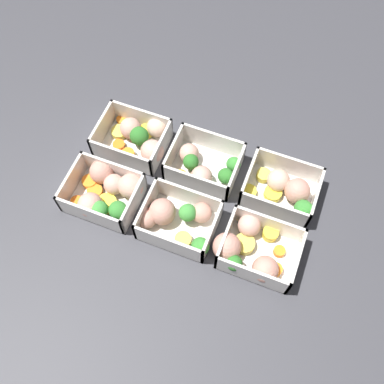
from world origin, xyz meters
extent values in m
plane|color=#38383D|center=(0.00, 0.00, 0.00)|extent=(4.00, 4.00, 0.00)
cube|color=silver|center=(-0.15, -0.07, 0.00)|extent=(0.13, 0.11, 0.00)
cube|color=silver|center=(-0.15, -0.12, 0.03)|extent=(0.13, 0.01, 0.06)
cube|color=silver|center=(-0.15, -0.01, 0.03)|extent=(0.13, 0.01, 0.06)
cube|color=silver|center=(-0.22, -0.07, 0.03)|extent=(0.01, 0.11, 0.06)
cube|color=silver|center=(-0.09, -0.07, 0.03)|extent=(0.01, 0.11, 0.06)
cylinder|color=orange|center=(-0.20, -0.09, 0.01)|extent=(0.03, 0.03, 0.01)
cylinder|color=orange|center=(-0.18, -0.06, 0.01)|extent=(0.03, 0.03, 0.01)
sphere|color=#D19E8C|center=(-0.11, -0.03, 0.03)|extent=(0.05, 0.05, 0.05)
cylinder|color=#519448|center=(-0.14, -0.10, 0.01)|extent=(0.01, 0.01, 0.02)
sphere|color=#42933D|center=(-0.14, -0.10, 0.03)|extent=(0.03, 0.03, 0.03)
sphere|color=tan|center=(-0.18, -0.03, 0.03)|extent=(0.06, 0.06, 0.05)
cylinder|color=yellow|center=(-0.14, -0.08, 0.01)|extent=(0.05, 0.05, 0.01)
cylinder|color=#49883F|center=(-0.11, -0.09, 0.01)|extent=(0.01, 0.01, 0.02)
sphere|color=#388433|center=(-0.11, -0.09, 0.03)|extent=(0.03, 0.03, 0.03)
sphere|color=#D19E8C|center=(-0.16, -0.10, 0.03)|extent=(0.06, 0.06, 0.05)
sphere|color=#D19E8C|center=(-0.14, -0.04, 0.02)|extent=(0.05, 0.05, 0.04)
cylinder|color=orange|center=(-0.19, -0.05, 0.01)|extent=(0.04, 0.04, 0.01)
cube|color=silver|center=(0.00, -0.07, 0.00)|extent=(0.13, 0.11, 0.00)
cube|color=silver|center=(0.00, -0.12, 0.03)|extent=(0.13, 0.01, 0.06)
cube|color=silver|center=(0.00, -0.01, 0.03)|extent=(0.13, 0.01, 0.06)
cube|color=silver|center=(-0.06, -0.07, 0.03)|extent=(0.01, 0.11, 0.06)
cube|color=silver|center=(0.06, -0.07, 0.03)|extent=(0.01, 0.11, 0.06)
cylinder|color=#DBC647|center=(0.02, -0.09, 0.01)|extent=(0.04, 0.04, 0.01)
cylinder|color=orange|center=(-0.05, -0.04, 0.01)|extent=(0.03, 0.03, 0.01)
cylinder|color=#519448|center=(0.01, -0.05, 0.01)|extent=(0.01, 0.01, 0.02)
sphere|color=#42933D|center=(0.01, -0.05, 0.03)|extent=(0.03, 0.03, 0.03)
sphere|color=tan|center=(-0.06, -0.08, 0.02)|extent=(0.05, 0.05, 0.04)
sphere|color=tan|center=(-0.03, -0.06, 0.03)|extent=(0.06, 0.06, 0.05)
sphere|color=tan|center=(0.03, -0.04, 0.02)|extent=(0.05, 0.05, 0.04)
cylinder|color=#49883F|center=(0.05, -0.10, 0.01)|extent=(0.01, 0.01, 0.01)
sphere|color=#388433|center=(0.05, -0.10, 0.03)|extent=(0.03, 0.03, 0.03)
cube|color=silver|center=(0.15, -0.07, 0.00)|extent=(0.13, 0.11, 0.00)
cube|color=silver|center=(0.15, -0.12, 0.03)|extent=(0.13, 0.01, 0.06)
cube|color=silver|center=(0.15, -0.01, 0.03)|extent=(0.13, 0.01, 0.06)
cube|color=silver|center=(0.09, -0.07, 0.03)|extent=(0.01, 0.11, 0.06)
cube|color=silver|center=(0.22, -0.07, 0.03)|extent=(0.01, 0.11, 0.06)
cylinder|color=yellow|center=(0.16, -0.02, 0.01)|extent=(0.04, 0.04, 0.02)
cylinder|color=orange|center=(0.19, -0.05, 0.01)|extent=(0.03, 0.03, 0.01)
cylinder|color=orange|center=(0.19, -0.09, 0.01)|extent=(0.03, 0.03, 0.01)
cylinder|color=#DBC647|center=(0.12, -0.06, 0.01)|extent=(0.05, 0.05, 0.02)
sphere|color=tan|center=(0.17, -0.10, 0.03)|extent=(0.06, 0.06, 0.05)
sphere|color=#D19E8C|center=(0.12, -0.03, 0.02)|extent=(0.06, 0.06, 0.04)
sphere|color=tan|center=(0.10, -0.08, 0.03)|extent=(0.07, 0.07, 0.05)
cylinder|color=#407A37|center=(0.12, -0.11, 0.01)|extent=(0.01, 0.01, 0.02)
sphere|color=#2D7228|center=(0.12, -0.11, 0.03)|extent=(0.03, 0.03, 0.03)
cube|color=silver|center=(-0.15, 0.07, 0.00)|extent=(0.13, 0.11, 0.00)
cube|color=silver|center=(-0.15, 0.01, 0.03)|extent=(0.13, 0.01, 0.06)
cube|color=silver|center=(-0.15, 0.12, 0.03)|extent=(0.13, 0.01, 0.06)
cube|color=silver|center=(-0.22, 0.07, 0.03)|extent=(0.01, 0.11, 0.06)
cube|color=silver|center=(-0.09, 0.07, 0.03)|extent=(0.01, 0.11, 0.06)
cylinder|color=yellow|center=(-0.14, 0.10, 0.01)|extent=(0.04, 0.04, 0.01)
cylinder|color=orange|center=(-0.15, 0.04, 0.01)|extent=(0.04, 0.04, 0.01)
cylinder|color=#DBC647|center=(-0.19, 0.08, 0.01)|extent=(0.04, 0.04, 0.01)
cylinder|color=orange|center=(-0.20, 0.11, 0.01)|extent=(0.03, 0.03, 0.01)
cylinder|color=#407A37|center=(-0.14, 0.07, 0.01)|extent=(0.01, 0.01, 0.01)
sphere|color=#2D7228|center=(-0.14, 0.07, 0.03)|extent=(0.04, 0.04, 0.04)
sphere|color=#D19E8C|center=(-0.10, 0.05, 0.03)|extent=(0.07, 0.07, 0.05)
sphere|color=beige|center=(-0.12, 0.11, 0.02)|extent=(0.05, 0.05, 0.04)
sphere|color=#D19E8C|center=(-0.17, 0.09, 0.03)|extent=(0.06, 0.06, 0.04)
cylinder|color=orange|center=(-0.18, 0.05, 0.01)|extent=(0.03, 0.03, 0.01)
cube|color=silver|center=(0.00, 0.07, 0.00)|extent=(0.13, 0.11, 0.00)
cube|color=silver|center=(0.00, 0.01, 0.03)|extent=(0.13, 0.01, 0.06)
cube|color=silver|center=(0.00, 0.12, 0.03)|extent=(0.13, 0.01, 0.06)
cube|color=silver|center=(-0.06, 0.07, 0.03)|extent=(0.01, 0.11, 0.06)
cube|color=silver|center=(0.06, 0.07, 0.03)|extent=(0.01, 0.11, 0.06)
cylinder|color=#49883F|center=(0.05, 0.08, 0.01)|extent=(0.01, 0.01, 0.01)
sphere|color=#388433|center=(0.05, 0.08, 0.03)|extent=(0.03, 0.03, 0.03)
cylinder|color=#407A37|center=(-0.02, 0.06, 0.01)|extent=(0.01, 0.01, 0.01)
sphere|color=#2D7228|center=(-0.02, 0.06, 0.03)|extent=(0.03, 0.03, 0.03)
sphere|color=#D19E8C|center=(0.01, 0.04, 0.02)|extent=(0.06, 0.06, 0.04)
cylinder|color=orange|center=(-0.03, 0.03, 0.01)|extent=(0.04, 0.04, 0.02)
sphere|color=#D19E8C|center=(-0.04, 0.08, 0.02)|extent=(0.05, 0.05, 0.04)
cylinder|color=#407A37|center=(0.05, 0.05, 0.01)|extent=(0.01, 0.01, 0.01)
sphere|color=#2D7228|center=(0.05, 0.05, 0.03)|extent=(0.03, 0.03, 0.03)
cube|color=silver|center=(0.15, 0.07, 0.00)|extent=(0.13, 0.11, 0.00)
cube|color=silver|center=(0.15, 0.01, 0.03)|extent=(0.13, 0.01, 0.06)
cube|color=silver|center=(0.15, 0.12, 0.03)|extent=(0.13, 0.01, 0.06)
cube|color=silver|center=(0.09, 0.07, 0.03)|extent=(0.01, 0.11, 0.06)
cube|color=silver|center=(0.22, 0.07, 0.03)|extent=(0.01, 0.11, 0.06)
sphere|color=tan|center=(0.18, 0.07, 0.03)|extent=(0.07, 0.07, 0.05)
cylinder|color=yellow|center=(0.14, 0.06, 0.01)|extent=(0.04, 0.04, 0.01)
sphere|color=beige|center=(0.14, 0.08, 0.03)|extent=(0.06, 0.06, 0.04)
cylinder|color=yellow|center=(0.10, 0.04, 0.01)|extent=(0.04, 0.04, 0.01)
cylinder|color=#49883F|center=(0.20, 0.04, 0.01)|extent=(0.01, 0.01, 0.01)
sphere|color=#388433|center=(0.20, 0.04, 0.03)|extent=(0.03, 0.03, 0.03)
cylinder|color=#DBC647|center=(0.11, 0.09, 0.01)|extent=(0.04, 0.04, 0.01)
camera|label=1|loc=(0.14, -0.36, 0.77)|focal=42.00mm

